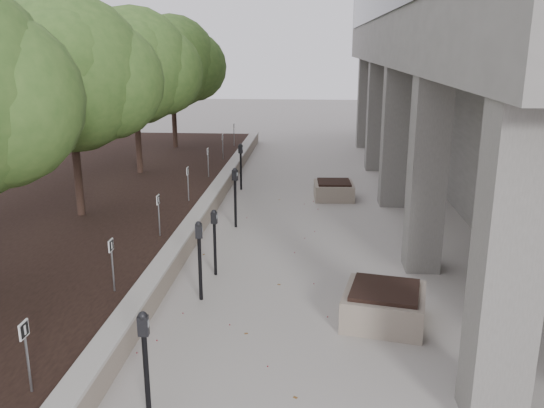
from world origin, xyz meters
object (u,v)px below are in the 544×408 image
(parking_meter_2, at_px, (215,243))
(parking_meter_4, at_px, (235,198))
(crabapple_tree_3, at_px, (71,107))
(crabapple_tree_4, at_px, (135,91))
(parking_meter_1, at_px, (146,368))
(parking_meter_5, at_px, (241,167))
(parking_meter_3, at_px, (200,261))
(crabapple_tree_5, at_px, (172,82))
(planter_back, at_px, (334,190))
(planter_front, at_px, (384,305))

(parking_meter_2, bearing_deg, parking_meter_4, 100.24)
(crabapple_tree_3, xyz_separation_m, crabapple_tree_4, (0.00, 5.00, 0.00))
(parking_meter_1, bearing_deg, parking_meter_5, 87.38)
(crabapple_tree_3, bearing_deg, parking_meter_4, 7.09)
(parking_meter_1, bearing_deg, parking_meter_2, 85.32)
(parking_meter_3, height_order, parking_meter_4, parking_meter_4)
(crabapple_tree_4, xyz_separation_m, parking_meter_4, (3.90, -4.51, -2.33))
(parking_meter_1, height_order, parking_meter_3, parking_meter_3)
(parking_meter_1, distance_m, parking_meter_5, 11.88)
(parking_meter_2, height_order, parking_meter_3, parking_meter_3)
(crabapple_tree_5, xyz_separation_m, parking_meter_4, (3.90, -9.51, -2.33))
(planter_back, bearing_deg, parking_meter_2, -112.64)
(crabapple_tree_3, distance_m, parking_meter_5, 6.15)
(parking_meter_4, relative_size, parking_meter_5, 1.03)
(crabapple_tree_5, bearing_deg, parking_meter_1, -77.37)
(crabapple_tree_3, bearing_deg, planter_back, 28.45)
(parking_meter_2, xyz_separation_m, parking_meter_5, (-0.40, 7.15, 0.06))
(crabapple_tree_3, xyz_separation_m, planter_front, (7.14, -4.52, -2.81))
(planter_front, bearing_deg, parking_meter_4, 122.95)
(crabapple_tree_5, relative_size, parking_meter_4, 3.44)
(parking_meter_2, distance_m, parking_meter_4, 3.19)
(crabapple_tree_3, height_order, parking_meter_5, crabapple_tree_3)
(parking_meter_3, xyz_separation_m, planter_back, (2.67, 7.42, -0.49))
(parking_meter_2, xyz_separation_m, parking_meter_4, (-0.02, 3.19, 0.09))
(parking_meter_1, xyz_separation_m, parking_meter_2, (0.02, 4.73, -0.06))
(planter_front, bearing_deg, parking_meter_2, 150.58)
(crabapple_tree_5, relative_size, parking_meter_3, 3.56)
(parking_meter_3, bearing_deg, crabapple_tree_3, 121.17)
(parking_meter_1, bearing_deg, crabapple_tree_4, 103.02)
(crabapple_tree_3, bearing_deg, parking_meter_2, -34.53)
(crabapple_tree_5, bearing_deg, parking_meter_5, -57.54)
(parking_meter_2, relative_size, parking_meter_3, 0.92)
(crabapple_tree_3, xyz_separation_m, crabapple_tree_5, (0.00, 10.00, 0.00))
(parking_meter_4, distance_m, planter_front, 5.98)
(parking_meter_3, height_order, parking_meter_5, same)
(crabapple_tree_4, relative_size, parking_meter_2, 3.89)
(parking_meter_3, xyz_separation_m, parking_meter_5, (-0.33, 8.34, 0.00))
(crabapple_tree_4, height_order, parking_meter_5, crabapple_tree_4)
(parking_meter_5, relative_size, planter_back, 1.29)
(parking_meter_2, distance_m, parking_meter_5, 7.16)
(parking_meter_3, bearing_deg, planter_back, 56.60)
(crabapple_tree_4, distance_m, parking_meter_4, 6.41)
(crabapple_tree_5, xyz_separation_m, planter_back, (6.53, -6.46, -2.84))
(parking_meter_3, bearing_deg, parking_meter_5, 78.63)
(crabapple_tree_4, xyz_separation_m, parking_meter_5, (3.53, -0.55, -2.36))
(crabapple_tree_4, xyz_separation_m, crabapple_tree_5, (0.00, 5.00, 0.00))
(parking_meter_1, bearing_deg, planter_front, 37.50)
(crabapple_tree_5, height_order, parking_meter_3, crabapple_tree_5)
(crabapple_tree_3, relative_size, parking_meter_5, 3.56)
(parking_meter_2, bearing_deg, crabapple_tree_5, 117.01)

